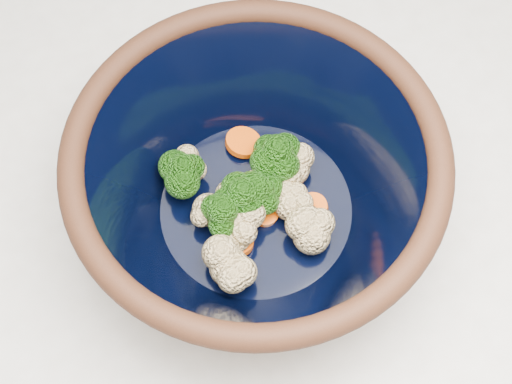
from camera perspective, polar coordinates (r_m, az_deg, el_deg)
counter at (r=1.07m, az=2.93°, el=-14.39°), size 1.20×1.20×0.90m
mixing_bowl at (r=0.59m, az=0.00°, el=0.55°), size 0.33×0.33×0.13m
vegetable_pile at (r=0.61m, az=-0.82°, el=-0.37°), size 0.13×0.15×0.06m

